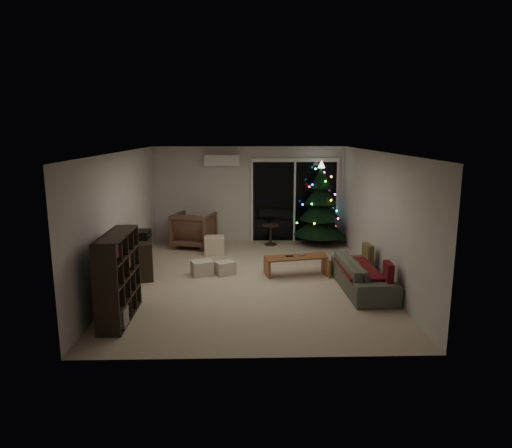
% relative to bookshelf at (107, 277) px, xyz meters
% --- Properties ---
extents(room, '(6.50, 7.51, 2.60)m').
position_rel_bookshelf_xyz_m(room, '(2.71, 3.42, 0.33)').
color(room, beige).
rests_on(room, ground).
extents(bookshelf, '(0.56, 1.40, 1.37)m').
position_rel_bookshelf_xyz_m(bookshelf, '(0.00, 0.00, 0.00)').
color(bookshelf, black).
rests_on(bookshelf, floor).
extents(media_cabinet, '(0.69, 1.27, 0.75)m').
position_rel_bookshelf_xyz_m(media_cabinet, '(0.00, 2.28, -0.31)').
color(media_cabinet, black).
rests_on(media_cabinet, floor).
extents(stereo, '(0.38, 0.45, 0.16)m').
position_rel_bookshelf_xyz_m(stereo, '(0.00, 2.28, 0.15)').
color(stereo, black).
rests_on(stereo, media_cabinet).
extents(armchair, '(1.16, 1.18, 0.88)m').
position_rel_bookshelf_xyz_m(armchair, '(0.84, 4.53, -0.24)').
color(armchair, brown).
rests_on(armchair, floor).
extents(ottoman, '(0.49, 0.49, 0.42)m').
position_rel_bookshelf_xyz_m(ottoman, '(1.40, 3.82, -0.47)').
color(ottoman, beige).
rests_on(ottoman, floor).
extents(cardboard_box_a, '(0.50, 0.44, 0.30)m').
position_rel_bookshelf_xyz_m(cardboard_box_a, '(1.25, 2.18, -0.53)').
color(cardboard_box_a, silver).
rests_on(cardboard_box_a, floor).
extents(cardboard_box_b, '(0.47, 0.43, 0.27)m').
position_rel_bookshelf_xyz_m(cardboard_box_b, '(1.72, 2.22, -0.55)').
color(cardboard_box_b, silver).
rests_on(cardboard_box_b, floor).
extents(side_table, '(0.56, 0.56, 0.53)m').
position_rel_bookshelf_xyz_m(side_table, '(2.80, 4.68, -0.42)').
color(side_table, black).
rests_on(side_table, floor).
extents(floor_lamp, '(0.30, 0.30, 1.87)m').
position_rel_bookshelf_xyz_m(floor_lamp, '(1.09, 5.28, 0.25)').
color(floor_lamp, black).
rests_on(floor_lamp, floor).
extents(sofa, '(0.83, 1.98, 0.57)m').
position_rel_bookshelf_xyz_m(sofa, '(4.30, 1.22, -0.40)').
color(sofa, '#50544C').
rests_on(sofa, floor).
extents(sofa_throw, '(0.61, 1.41, 0.05)m').
position_rel_bookshelf_xyz_m(sofa_throw, '(4.20, 1.22, -0.27)').
color(sofa_throw, maroon).
rests_on(sofa_throw, sofa).
extents(cushion_a, '(0.15, 0.39, 0.38)m').
position_rel_bookshelf_xyz_m(cushion_a, '(4.55, 1.87, -0.16)').
color(cushion_a, olive).
rests_on(cushion_a, sofa).
extents(cushion_b, '(0.14, 0.38, 0.38)m').
position_rel_bookshelf_xyz_m(cushion_b, '(4.55, 0.57, -0.16)').
color(cushion_b, maroon).
rests_on(cushion_b, sofa).
extents(coffee_table, '(1.33, 0.68, 0.40)m').
position_rel_bookshelf_xyz_m(coffee_table, '(3.17, 2.10, -0.48)').
color(coffee_table, brown).
rests_on(coffee_table, floor).
extents(remote_a, '(0.16, 0.05, 0.02)m').
position_rel_bookshelf_xyz_m(remote_a, '(3.02, 2.10, -0.27)').
color(remote_a, black).
rests_on(remote_a, coffee_table).
extents(remote_b, '(0.15, 0.09, 0.02)m').
position_rel_bookshelf_xyz_m(remote_b, '(3.27, 2.15, -0.27)').
color(remote_b, slate).
rests_on(remote_b, coffee_table).
extents(christmas_tree, '(1.70, 1.70, 2.16)m').
position_rel_bookshelf_xyz_m(christmas_tree, '(4.07, 4.71, 0.40)').
color(christmas_tree, black).
rests_on(christmas_tree, floor).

